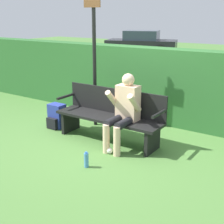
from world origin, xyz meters
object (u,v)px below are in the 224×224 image
at_px(water_bottle, 86,160).
at_px(parked_car, 141,43).
at_px(backpack, 57,116).
at_px(signpost, 94,51).
at_px(park_bench, 110,115).
at_px(person_seated, 124,109).

relative_size(water_bottle, parked_car, 0.06).
relative_size(backpack, parked_car, 0.11).
height_order(signpost, parked_car, signpost).
distance_m(park_bench, signpost, 1.31).
bearing_deg(water_bottle, parked_car, 115.58).
height_order(backpack, signpost, signpost).
bearing_deg(water_bottle, person_seated, 86.58).
bearing_deg(water_bottle, backpack, 146.78).
xyz_separation_m(park_bench, person_seated, (0.36, -0.14, 0.21)).
bearing_deg(parked_car, signpost, -83.97).
distance_m(park_bench, water_bottle, 1.16).
relative_size(backpack, signpost, 0.18).
relative_size(park_bench, person_seated, 1.61).
xyz_separation_m(person_seated, parked_car, (-6.13, 11.76, -0.06)).
xyz_separation_m(water_bottle, parked_car, (-6.07, 12.69, 0.49)).
relative_size(backpack, water_bottle, 1.96).
bearing_deg(park_bench, backpack, -176.73).
height_order(person_seated, parked_car, parked_car).
height_order(water_bottle, signpost, signpost).
xyz_separation_m(signpost, parked_car, (-5.08, 11.15, -0.86)).
distance_m(person_seated, backpack, 1.64).
xyz_separation_m(park_bench, backpack, (-1.22, -0.07, -0.23)).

